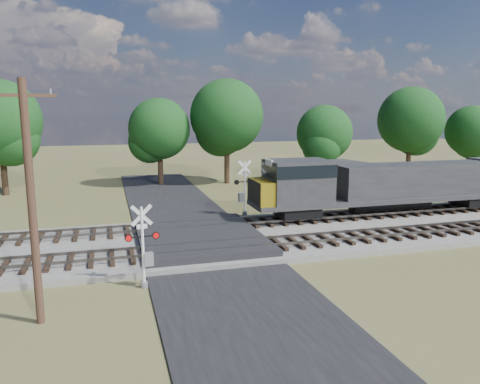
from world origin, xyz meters
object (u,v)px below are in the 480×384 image
object	(u,v)px
utility_pole	(31,198)
crossing_signal_near	(145,253)
equipment_shed	(338,181)
crossing_signal_far	(244,193)

from	to	relation	value
utility_pole	crossing_signal_near	bearing A→B (deg)	18.81
crossing_signal_near	equipment_shed	distance (m)	23.58
utility_pole	equipment_shed	size ratio (longest dim) A/B	1.54
utility_pole	equipment_shed	bearing A→B (deg)	27.29
crossing_signal_far	equipment_shed	bearing A→B (deg)	-167.69
crossing_signal_near	equipment_shed	size ratio (longest dim) A/B	0.65
crossing_signal_far	crossing_signal_near	bearing A→B (deg)	48.45
utility_pole	equipment_shed	xyz separation A→B (m)	(21.65, 18.16, -3.03)
crossing_signal_far	utility_pole	xyz separation A→B (m)	(-12.16, -14.67, 2.97)
crossing_signal_near	utility_pole	bearing A→B (deg)	-154.71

